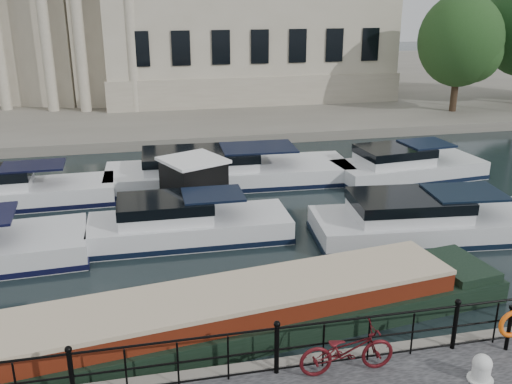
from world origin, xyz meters
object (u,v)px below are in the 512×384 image
(bicycle, at_px, (347,350))
(life_ring_post, at_px, (512,324))
(mooring_bollard, at_px, (482,368))
(harbour_hut, at_px, (194,188))
(narrowboat, at_px, (190,330))

(bicycle, distance_m, life_ring_post, 3.71)
(mooring_bollard, bearing_deg, harbour_hut, 110.22)
(mooring_bollard, relative_size, narrowboat, 0.03)
(mooring_bollard, bearing_deg, bicycle, 161.84)
(bicycle, bearing_deg, narrowboat, 50.20)
(narrowboat, xyz_separation_m, harbour_hut, (1.09, 8.65, 0.59))
(mooring_bollard, relative_size, life_ring_post, 0.54)
(bicycle, distance_m, mooring_bollard, 2.71)
(bicycle, height_order, life_ring_post, life_ring_post)
(bicycle, height_order, mooring_bollard, bicycle)
(mooring_bollard, xyz_separation_m, harbour_hut, (-4.42, 12.01, 0.13))
(life_ring_post, xyz_separation_m, narrowboat, (-6.66, 2.61, -0.86))
(life_ring_post, height_order, harbour_hut, harbour_hut)
(life_ring_post, bearing_deg, narrowboat, 158.60)
(life_ring_post, bearing_deg, harbour_hut, 116.33)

